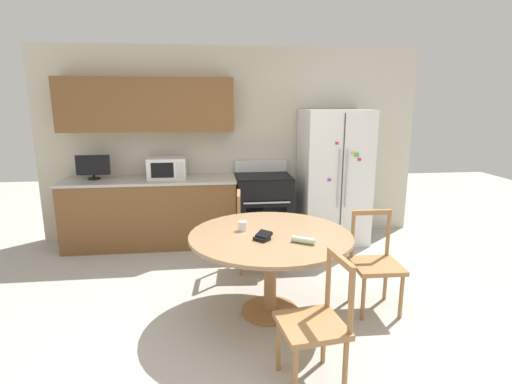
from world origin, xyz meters
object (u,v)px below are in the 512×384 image
Objects in this scene: refrigerator at (333,177)px; dining_chair_near at (316,324)px; microwave at (167,168)px; countertop_tv at (93,166)px; candle_glass at (243,227)px; wallet at (263,237)px; oven_range at (263,208)px; dining_chair_far at (253,233)px; dining_chair_right at (375,264)px.

dining_chair_near is at bearing -109.28° from refrigerator.
countertop_tv is at bearing 178.90° from microwave.
dining_chair_near is at bearing -69.88° from candle_glass.
dining_chair_near reaches higher than candle_glass.
refrigerator is at bearing -2.55° from microwave.
candle_glass is 0.49× the size of wallet.
refrigerator reaches higher than wallet.
oven_range is 2.59× the size of countertop_tv.
microwave is at bearing 15.32° from dining_chair_near.
microwave is at bearing -1.10° from countertop_tv.
dining_chair_far reaches higher than wallet.
dining_chair_right is 5.17× the size of wallet.
oven_range is 6.19× the size of wallet.
oven_range is 1.20× the size of dining_chair_far.
oven_range is at bearing -1.95° from countertop_tv.
countertop_tv is 0.46× the size of dining_chair_near.
wallet is at bearing -121.65° from refrigerator.
microwave is 1.16× the size of countertop_tv.
dining_chair_right is (-0.18, -1.89, -0.45)m from refrigerator.
dining_chair_right is 1.26m from candle_glass.
dining_chair_far is 0.93m from candle_glass.
candle_glass is (-1.38, -1.73, -0.10)m from refrigerator.
candle_glass is (-0.40, 1.08, 0.35)m from dining_chair_near.
microwave reaches higher than dining_chair_right.
refrigerator reaches higher than dining_chair_near.
microwave is 0.54× the size of dining_chair_far.
dining_chair_far reaches higher than candle_glass.
dining_chair_right is at bearing 49.75° from dining_chair_far.
dining_chair_right is (1.01, -1.00, 0.00)m from dining_chair_far.
refrigerator is 3.01m from dining_chair_near.
dining_chair_far is 1.16m from wallet.
microwave is at bearing 115.09° from wallet.
microwave is 1.54m from dining_chair_far.
dining_chair_near is at bearing -67.10° from microwave.
candle_glass is 0.31m from wallet.
microwave reaches higher than dining_chair_far.
oven_range is at bearing -2.58° from microwave.
dining_chair_far is (1.02, -0.98, -0.60)m from microwave.
countertop_tv is at bearing 178.05° from oven_range.
wallet is at bearing 7.40° from dining_chair_right.
candle_glass is at bearing 118.95° from wallet.
dining_chair_right is 1.11m from wallet.
oven_range is at bearing 76.48° from candle_glass.
microwave is 2.02m from candle_glass.
wallet is (0.15, -0.27, -0.01)m from candle_glass.
oven_range reaches higher than wallet.
oven_range is 1.20× the size of dining_chair_right.
dining_chair_far and dining_chair_near have the same top height.
countertop_tv is 3.69m from dining_chair_near.
oven_range is at bearing 170.03° from dining_chair_far.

